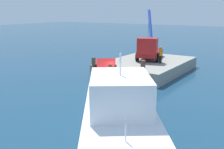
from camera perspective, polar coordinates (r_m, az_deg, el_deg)
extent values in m
plane|color=navy|center=(26.17, 0.79, -2.08)|extent=(200.00, 200.00, 0.00)
cube|color=gray|center=(31.71, 7.36, 1.75)|extent=(11.31, 7.89, 1.27)
cube|color=maroon|center=(32.80, 7.89, 4.53)|extent=(5.98, 3.85, 0.45)
cube|color=#AF1919|center=(30.69, 7.43, 5.97)|extent=(2.14, 2.54, 1.71)
cylinder|color=black|center=(30.80, 9.46, 3.47)|extent=(1.04, 0.59, 1.00)
cylinder|color=black|center=(31.12, 5.31, 3.70)|extent=(1.04, 0.59, 1.00)
cylinder|color=black|center=(34.61, 10.19, 4.53)|extent=(1.04, 0.59, 1.00)
cylinder|color=black|center=(34.90, 6.49, 4.73)|extent=(1.04, 0.59, 1.00)
cylinder|color=#1938A5|center=(36.40, 8.01, 9.75)|extent=(4.26, 2.85, 4.51)
cube|color=#1938A5|center=(34.37, 8.31, 5.72)|extent=(1.00, 1.00, 0.50)
cylinder|color=#4C4C19|center=(38.70, 7.61, 9.02)|extent=(0.04, 0.04, 5.53)
cylinder|color=black|center=(30.29, 10.07, 3.10)|extent=(0.28, 0.28, 0.81)
cylinder|color=orange|center=(30.16, 10.14, 4.61)|extent=(0.34, 0.34, 0.81)
sphere|color=tan|center=(30.08, 10.18, 5.59)|extent=(0.23, 0.23, 0.23)
cube|color=red|center=(26.39, -1.39, -0.80)|extent=(4.59, 3.86, 3.31)
cube|color=red|center=(26.14, -1.41, 0.33)|extent=(2.93, 2.70, 1.92)
cylinder|color=black|center=(25.57, 0.63, -4.14)|extent=(0.87, 0.66, 0.89)
cylinder|color=black|center=(25.66, -3.61, -4.11)|extent=(0.87, 0.66, 0.89)
cylinder|color=black|center=(27.69, 0.70, 1.44)|extent=(0.87, 0.66, 0.89)
cylinder|color=black|center=(27.77, -3.21, 1.45)|extent=(0.87, 0.66, 0.89)
cube|color=white|center=(16.17, 1.53, -10.50)|extent=(10.79, 9.28, 2.23)
cone|color=white|center=(21.04, 0.66, -4.73)|extent=(5.27, 5.34, 3.96)
cube|color=white|center=(14.94, 1.71, -3.89)|extent=(5.24, 5.00, 2.00)
cylinder|color=white|center=(14.55, 1.75, 2.13)|extent=(0.10, 0.10, 1.20)
cylinder|color=silver|center=(19.08, 0.89, -1.59)|extent=(0.06, 0.06, 1.00)
cylinder|color=silver|center=(11.72, 2.85, -11.55)|extent=(0.06, 0.06, 1.00)
cylinder|color=brown|center=(27.60, -3.83, 1.21)|extent=(0.39, 0.39, 2.33)
cylinder|color=brown|center=(26.63, -0.34, 0.24)|extent=(0.35, 0.35, 1.84)
cylinder|color=brown|center=(25.78, 2.15, -0.34)|extent=(0.41, 0.41, 1.73)
cylinder|color=brown|center=(24.96, 6.41, 0.08)|extent=(0.42, 0.42, 2.53)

